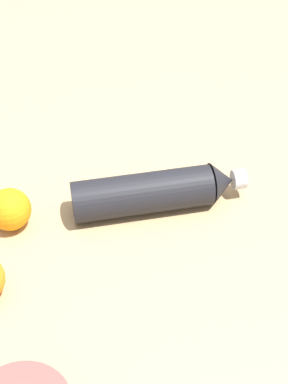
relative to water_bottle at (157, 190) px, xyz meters
name	(u,v)px	position (x,y,z in m)	size (l,w,h in m)	color
ground_plane	(134,204)	(-0.02, 0.03, -0.04)	(2.40, 2.40, 0.00)	tan
water_bottle	(157,190)	(0.00, 0.00, 0.00)	(0.27, 0.24, 0.07)	black
orange_2	(10,209)	(-0.20, 0.16, 0.00)	(0.07, 0.07, 0.07)	orange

